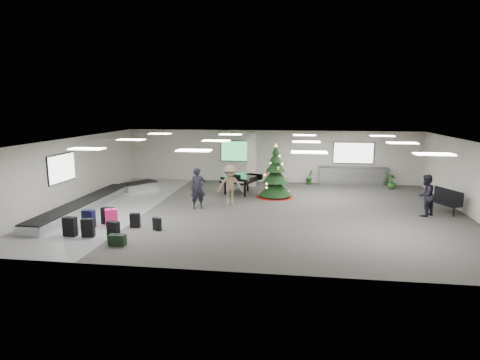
# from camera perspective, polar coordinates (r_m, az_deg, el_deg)

# --- Properties ---
(ground) EXTENTS (18.00, 18.00, 0.00)m
(ground) POSITION_cam_1_polar(r_m,az_deg,el_deg) (18.35, 2.84, -4.29)
(ground) COLOR #33312E
(ground) RESTS_ON ground
(room_envelope) EXTENTS (18.02, 14.02, 3.21)m
(room_envelope) POSITION_cam_1_polar(r_m,az_deg,el_deg) (18.59, 1.92, 3.23)
(room_envelope) COLOR #A8A29A
(room_envelope) RESTS_ON ground
(baggage_carousel) EXTENTS (2.28, 9.71, 0.43)m
(baggage_carousel) POSITION_cam_1_polar(r_m,az_deg,el_deg) (20.43, -19.68, -2.75)
(baggage_carousel) COLOR silver
(baggage_carousel) RESTS_ON ground
(service_counter) EXTENTS (4.05, 0.65, 1.08)m
(service_counter) POSITION_cam_1_polar(r_m,az_deg,el_deg) (24.92, 15.78, 0.56)
(service_counter) COLOR silver
(service_counter) RESTS_ON ground
(suitcase_0) EXTENTS (0.47, 0.31, 0.70)m
(suitcase_0) POSITION_cam_1_polar(r_m,az_deg,el_deg) (15.60, -20.80, -6.37)
(suitcase_0) COLOR black
(suitcase_0) RESTS_ON ground
(suitcase_1) EXTENTS (0.48, 0.35, 0.69)m
(suitcase_1) POSITION_cam_1_polar(r_m,az_deg,el_deg) (14.98, -17.55, -6.87)
(suitcase_1) COLOR black
(suitcase_1) RESTS_ON ground
(pink_suitcase) EXTENTS (0.53, 0.43, 0.74)m
(pink_suitcase) POSITION_cam_1_polar(r_m,az_deg,el_deg) (16.53, -17.80, -5.17)
(pink_suitcase) COLOR #FD2171
(pink_suitcase) RESTS_ON ground
(suitcase_3) EXTENTS (0.41, 0.27, 0.59)m
(suitcase_3) POSITION_cam_1_polar(r_m,az_deg,el_deg) (16.23, -14.70, -5.57)
(suitcase_3) COLOR black
(suitcase_3) RESTS_ON ground
(navy_suitcase) EXTENTS (0.49, 0.31, 0.73)m
(navy_suitcase) POSITION_cam_1_polar(r_m,az_deg,el_deg) (16.71, -20.71, -5.21)
(navy_suitcase) COLOR black
(navy_suitcase) RESTS_ON ground
(suitcase_5) EXTENTS (0.50, 0.30, 0.73)m
(suitcase_5) POSITION_cam_1_polar(r_m,az_deg,el_deg) (15.94, -23.02, -6.11)
(suitcase_5) COLOR black
(suitcase_5) RESTS_ON ground
(green_duffel) EXTENTS (0.57, 0.29, 0.40)m
(green_duffel) POSITION_cam_1_polar(r_m,az_deg,el_deg) (14.42, -17.06, -8.14)
(green_duffel) COLOR black
(green_duffel) RESTS_ON ground
(suitcase_7) EXTENTS (0.38, 0.32, 0.51)m
(suitcase_7) POSITION_cam_1_polar(r_m,az_deg,el_deg) (15.70, -11.72, -6.15)
(suitcase_7) COLOR black
(suitcase_7) RESTS_ON ground
(suitcase_8) EXTENTS (0.51, 0.35, 0.71)m
(suitcase_8) POSITION_cam_1_polar(r_m,az_deg,el_deg) (16.97, -18.31, -4.85)
(suitcase_8) COLOR black
(suitcase_8) RESTS_ON ground
(christmas_tree) EXTENTS (1.98, 1.98, 2.82)m
(christmas_tree) POSITION_cam_1_polar(r_m,az_deg,el_deg) (20.80, 5.06, 0.17)
(christmas_tree) COLOR maroon
(christmas_tree) RESTS_ON ground
(grand_piano) EXTENTS (2.15, 2.42, 1.14)m
(grand_piano) POSITION_cam_1_polar(r_m,az_deg,el_deg) (21.61, 0.13, 0.20)
(grand_piano) COLOR black
(grand_piano) RESTS_ON ground
(bench) EXTENTS (1.20, 1.76, 1.06)m
(bench) POSITION_cam_1_polar(r_m,az_deg,el_deg) (19.92, 27.22, -2.51)
(bench) COLOR black
(bench) RESTS_ON ground
(traveler_a) EXTENTS (0.82, 0.72, 1.89)m
(traveler_a) POSITION_cam_1_polar(r_m,az_deg,el_deg) (18.51, -6.00, -1.20)
(traveler_a) COLOR black
(traveler_a) RESTS_ON ground
(traveler_b) EXTENTS (1.36, 0.97, 1.91)m
(traveler_b) POSITION_cam_1_polar(r_m,az_deg,el_deg) (19.11, -1.40, -0.75)
(traveler_b) COLOR #7B634C
(traveler_b) RESTS_ON ground
(traveler_bench) EXTENTS (1.11, 1.10, 1.81)m
(traveler_bench) POSITION_cam_1_polar(r_m,az_deg,el_deg) (18.92, 24.88, -2.00)
(traveler_bench) COLOR black
(traveler_bench) RESTS_ON ground
(potted_plant_left) EXTENTS (0.58, 0.62, 0.90)m
(potted_plant_left) POSITION_cam_1_polar(r_m,az_deg,el_deg) (24.56, 9.82, 0.43)
(potted_plant_left) COLOR #144019
(potted_plant_left) RESTS_ON ground
(potted_plant_right) EXTENTS (0.67, 0.67, 0.85)m
(potted_plant_right) POSITION_cam_1_polar(r_m,az_deg,el_deg) (24.44, 20.76, -0.21)
(potted_plant_right) COLOR #144019
(potted_plant_right) RESTS_ON ground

